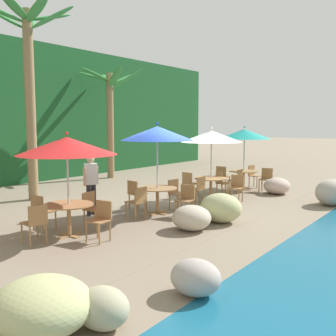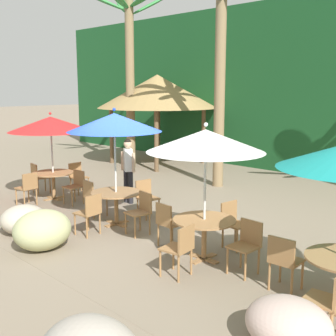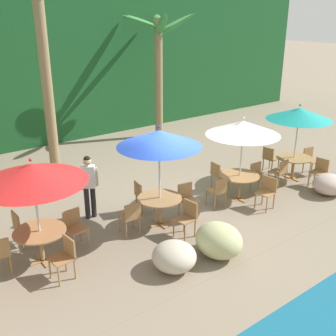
# 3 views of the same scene
# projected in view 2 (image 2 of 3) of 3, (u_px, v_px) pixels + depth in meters

# --- Properties ---
(ground_plane) EXTENTS (120.00, 120.00, 0.00)m
(ground_plane) POSITION_uv_depth(u_px,v_px,m) (143.00, 230.00, 9.27)
(ground_plane) COLOR gray
(terrace_deck) EXTENTS (18.00, 5.20, 0.01)m
(terrace_deck) POSITION_uv_depth(u_px,v_px,m) (143.00, 230.00, 9.27)
(terrace_deck) COLOR gray
(terrace_deck) RESTS_ON ground
(foliage_backdrop) EXTENTS (28.00, 2.40, 6.00)m
(foliage_backdrop) POSITION_uv_depth(u_px,v_px,m) (336.00, 87.00, 14.99)
(foliage_backdrop) COLOR #194C23
(foliage_backdrop) RESTS_ON ground
(umbrella_red) EXTENTS (2.21, 2.21, 2.35)m
(umbrella_red) POSITION_uv_depth(u_px,v_px,m) (51.00, 124.00, 11.46)
(umbrella_red) COLOR silver
(umbrella_red) RESTS_ON ground
(dining_table_red) EXTENTS (1.10, 1.10, 0.74)m
(dining_table_red) POSITION_uv_depth(u_px,v_px,m) (53.00, 177.00, 11.73)
(dining_table_red) COLOR #A37547
(dining_table_red) RESTS_ON ground
(chair_red_seaward) EXTENTS (0.45, 0.46, 0.87)m
(chair_red_seaward) POSITION_uv_depth(u_px,v_px,m) (76.00, 184.00, 11.27)
(chair_red_seaward) COLOR #9E7042
(chair_red_seaward) RESTS_ON ground
(chair_red_inland) EXTENTS (0.44, 0.43, 0.87)m
(chair_red_inland) POSITION_uv_depth(u_px,v_px,m) (77.00, 175.00, 12.42)
(chair_red_inland) COLOR #9E7042
(chair_red_inland) RESTS_ON ground
(chair_red_left) EXTENTS (0.47, 0.48, 0.87)m
(chair_red_left) POSITION_uv_depth(u_px,v_px,m) (38.00, 176.00, 12.35)
(chair_red_left) COLOR #9E7042
(chair_red_left) RESTS_ON ground
(chair_red_right) EXTENTS (0.47, 0.46, 0.87)m
(chair_red_right) POSITION_uv_depth(u_px,v_px,m) (28.00, 187.00, 11.04)
(chair_red_right) COLOR #9E7042
(chair_red_right) RESTS_ON ground
(umbrella_blue) EXTENTS (2.03, 2.03, 2.57)m
(umbrella_blue) POSITION_uv_depth(u_px,v_px,m) (114.00, 122.00, 9.23)
(umbrella_blue) COLOR silver
(umbrella_blue) RESTS_ON ground
(dining_table_blue) EXTENTS (1.10, 1.10, 0.74)m
(dining_table_blue) POSITION_uv_depth(u_px,v_px,m) (116.00, 198.00, 9.53)
(dining_table_blue) COLOR #A37547
(dining_table_blue) RESTS_ON ground
(chair_blue_seaward) EXTENTS (0.48, 0.48, 0.87)m
(chair_blue_seaward) POSITION_uv_depth(u_px,v_px,m) (141.00, 210.00, 8.94)
(chair_blue_seaward) COLOR #9E7042
(chair_blue_seaward) RESTS_ON ground
(chair_blue_inland) EXTENTS (0.49, 0.48, 0.87)m
(chair_blue_inland) POSITION_uv_depth(u_px,v_px,m) (146.00, 196.00, 10.12)
(chair_blue_inland) COLOR #9E7042
(chair_blue_inland) RESTS_ON ground
(chair_blue_left) EXTENTS (0.46, 0.46, 0.87)m
(chair_blue_left) POSITION_uv_depth(u_px,v_px,m) (93.00, 195.00, 10.13)
(chair_blue_left) COLOR #9E7042
(chair_blue_left) RESTS_ON ground
(chair_blue_right) EXTENTS (0.48, 0.47, 0.87)m
(chair_blue_right) POSITION_uv_depth(u_px,v_px,m) (90.00, 211.00, 8.83)
(chair_blue_right) COLOR #9E7042
(chair_blue_right) RESTS_ON ground
(umbrella_white) EXTENTS (2.02, 2.02, 2.42)m
(umbrella_white) POSITION_uv_depth(u_px,v_px,m) (206.00, 141.00, 7.30)
(umbrella_white) COLOR silver
(umbrella_white) RESTS_ON ground
(dining_table_white) EXTENTS (1.10, 1.10, 0.74)m
(dining_table_white) POSITION_uv_depth(u_px,v_px,m) (204.00, 226.00, 7.57)
(dining_table_white) COLOR #A37547
(dining_table_white) RESTS_ON ground
(chair_white_seaward) EXTENTS (0.43, 0.44, 0.87)m
(chair_white_seaward) POSITION_uv_depth(u_px,v_px,m) (247.00, 243.00, 7.04)
(chair_white_seaward) COLOR #9E7042
(chair_white_seaward) RESTS_ON ground
(chair_white_inland) EXTENTS (0.46, 0.46, 0.87)m
(chair_white_inland) POSITION_uv_depth(u_px,v_px,m) (233.00, 221.00, 8.20)
(chair_white_inland) COLOR #9E7042
(chair_white_inland) RESTS_ON ground
(chair_white_left) EXTENTS (0.45, 0.45, 0.87)m
(chair_white_left) POSITION_uv_depth(u_px,v_px,m) (168.00, 222.00, 8.16)
(chair_white_left) COLOR #9E7042
(chair_white_left) RESTS_ON ground
(chair_white_right) EXTENTS (0.48, 0.48, 0.87)m
(chair_white_right) POSITION_uv_depth(u_px,v_px,m) (181.00, 247.00, 6.87)
(chair_white_right) COLOR #9E7042
(chair_white_right) RESTS_ON ground
(chair_teal_left) EXTENTS (0.45, 0.46, 0.87)m
(chair_teal_left) POSITION_uv_depth(u_px,v_px,m) (284.00, 259.00, 6.37)
(chair_teal_left) COLOR #9E7042
(chair_teal_left) RESTS_ON ground
(chair_teal_right) EXTENTS (0.47, 0.46, 0.87)m
(chair_teal_right) POSITION_uv_depth(u_px,v_px,m) (330.00, 299.00, 5.19)
(chair_teal_right) COLOR #9E7042
(chair_teal_right) RESTS_ON ground
(palm_tree_nearest) EXTENTS (3.35, 3.36, 6.43)m
(palm_tree_nearest) POSITION_uv_depth(u_px,v_px,m) (129.00, 54.00, 15.76)
(palm_tree_nearest) COLOR olive
(palm_tree_nearest) RESTS_ON ground
(palm_tree_second) EXTENTS (3.00, 2.99, 6.32)m
(palm_tree_second) POSITION_uv_depth(u_px,v_px,m) (221.00, 41.00, 12.63)
(palm_tree_second) COLOR olive
(palm_tree_second) RESTS_ON ground
(palapa_hut) EXTENTS (4.70, 4.70, 3.48)m
(palapa_hut) POSITION_uv_depth(u_px,v_px,m) (157.00, 92.00, 16.96)
(palapa_hut) COLOR brown
(palapa_hut) RESTS_ON ground
(waiter_in_white) EXTENTS (0.52, 0.35, 1.70)m
(waiter_in_white) POSITION_uv_depth(u_px,v_px,m) (128.00, 166.00, 11.26)
(waiter_in_white) COLOR #232328
(waiter_in_white) RESTS_ON ground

